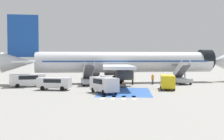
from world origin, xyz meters
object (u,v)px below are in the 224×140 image
(service_van_0, at_px, (54,82))
(service_van_3, at_px, (27,79))
(boarding_stairs_forward, at_px, (181,78))
(ground_crew_1, at_px, (133,79))
(boarding_stairs_aft, at_px, (88,79))
(traffic_cone_1, at_px, (123,83))
(service_van_1, at_px, (167,81))
(service_van_2, at_px, (104,84))
(ground_crew_0, at_px, (153,78))
(baggage_cart, at_px, (121,85))
(airliner, at_px, (122,62))
(fuel_tanker, at_px, (94,70))
(traffic_cone_0, at_px, (111,84))

(service_van_0, relative_size, service_van_3, 0.85)
(boarding_stairs_forward, height_order, ground_crew_1, boarding_stairs_forward)
(boarding_stairs_aft, height_order, traffic_cone_1, boarding_stairs_aft)
(service_van_1, height_order, service_van_2, service_van_2)
(service_van_3, bearing_deg, ground_crew_0, 77.67)
(service_van_2, distance_m, ground_crew_1, 13.58)
(service_van_3, distance_m, baggage_cart, 14.91)
(airliner, bearing_deg, service_van_1, 17.66)
(traffic_cone_1, bearing_deg, service_van_3, -159.82)
(airliner, distance_m, boarding_stairs_aft, 8.52)
(boarding_stairs_aft, bearing_deg, service_van_1, -38.15)
(boarding_stairs_aft, bearing_deg, airliner, 33.44)
(fuel_tanker, relative_size, ground_crew_1, 6.12)
(boarding_stairs_aft, bearing_deg, service_van_3, -173.17)
(service_van_2, distance_m, traffic_cone_1, 13.93)
(boarding_stairs_forward, relative_size, baggage_cart, 2.06)
(boarding_stairs_forward, bearing_deg, service_van_3, -177.43)
(service_van_0, bearing_deg, boarding_stairs_forward, 125.77)
(boarding_stairs_forward, distance_m, boarding_stairs_aft, 16.46)
(boarding_stairs_forward, height_order, service_van_3, boarding_stairs_forward)
(service_van_3, xyz_separation_m, ground_crew_1, (16.77, 4.82, -0.29))
(boarding_stairs_forward, relative_size, traffic_cone_0, 8.35)
(service_van_2, distance_m, service_van_3, 15.31)
(airliner, distance_m, ground_crew_1, 5.50)
(airliner, height_order, service_van_3, airliner)
(airliner, xyz_separation_m, traffic_cone_0, (-1.78, -6.78, -3.47))
(boarding_stairs_forward, relative_size, fuel_tanker, 0.56)
(service_van_3, xyz_separation_m, ground_crew_0, (20.24, 5.64, -0.19))
(airliner, relative_size, service_van_2, 8.31)
(traffic_cone_0, bearing_deg, service_van_1, -29.78)
(boarding_stairs_forward, xyz_separation_m, traffic_cone_1, (-10.34, -1.41, -0.75))
(airliner, xyz_separation_m, service_van_0, (-9.44, -13.71, -2.71))
(airliner, height_order, service_van_0, airliner)
(airliner, height_order, baggage_cart, airliner)
(service_van_0, bearing_deg, fuel_tanker, -177.12)
(ground_crew_0, bearing_deg, service_van_0, 28.68)
(baggage_cart, xyz_separation_m, traffic_cone_1, (0.18, 5.03, 0.00))
(airliner, bearing_deg, traffic_cone_1, -10.53)
(baggage_cart, xyz_separation_m, ground_crew_0, (5.37, 5.14, 0.77))
(service_van_0, relative_size, ground_crew_1, 3.01)
(ground_crew_1, bearing_deg, fuel_tanker, -14.60)
(ground_crew_1, height_order, traffic_cone_1, ground_crew_1)
(boarding_stairs_forward, height_order, traffic_cone_0, boarding_stairs_forward)
(service_van_0, distance_m, ground_crew_0, 17.96)
(service_van_0, height_order, baggage_cart, service_van_0)
(service_van_1, bearing_deg, ground_crew_0, 104.08)
(fuel_tanker, distance_m, baggage_cart, 29.80)
(traffic_cone_0, bearing_deg, boarding_stairs_aft, 165.68)
(service_van_2, height_order, ground_crew_0, service_van_2)
(airliner, relative_size, service_van_1, 8.41)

